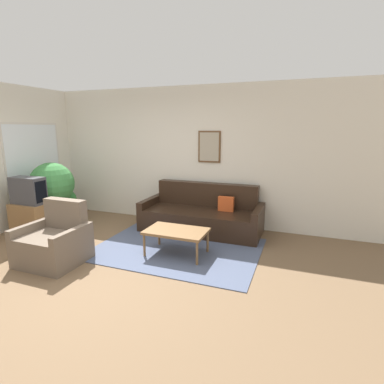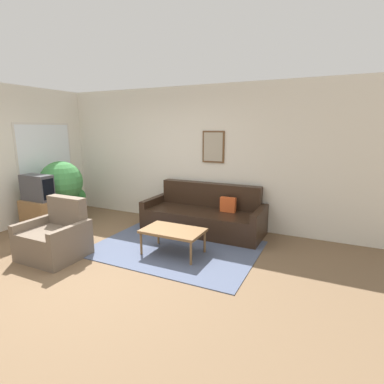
% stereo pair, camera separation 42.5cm
% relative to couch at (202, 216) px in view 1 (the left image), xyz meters
% --- Properties ---
extents(ground_plane, '(16.00, 16.00, 0.00)m').
position_rel_couch_xyz_m(ground_plane, '(-0.81, -2.03, -0.29)').
color(ground_plane, brown).
extents(area_rug, '(2.58, 1.84, 0.01)m').
position_rel_couch_xyz_m(area_rug, '(-0.09, -0.99, -0.29)').
color(area_rug, '#4C5670').
rests_on(area_rug, ground_plane).
extents(wall_back, '(8.00, 0.09, 2.70)m').
position_rel_couch_xyz_m(wall_back, '(-0.80, 0.46, 1.06)').
color(wall_back, silver).
rests_on(wall_back, ground_plane).
extents(couch, '(2.22, 0.90, 0.87)m').
position_rel_couch_xyz_m(couch, '(0.00, 0.00, 0.00)').
color(couch, black).
rests_on(couch, ground_plane).
extents(coffee_table, '(0.92, 0.57, 0.39)m').
position_rel_couch_xyz_m(coffee_table, '(-0.01, -1.18, 0.07)').
color(coffee_table, brown).
rests_on(coffee_table, ground_plane).
extents(tv_stand, '(0.65, 0.41, 0.58)m').
position_rel_couch_xyz_m(tv_stand, '(-2.83, -1.29, -0.00)').
color(tv_stand, olive).
rests_on(tv_stand, ground_plane).
extents(tv, '(0.62, 0.28, 0.48)m').
position_rel_couch_xyz_m(tv, '(-2.83, -1.29, 0.53)').
color(tv, '#424247').
rests_on(tv, tv_stand).
extents(armchair, '(0.85, 0.76, 0.87)m').
position_rel_couch_xyz_m(armchair, '(-1.56, -2.02, -0.00)').
color(armchair, '#6B5B4C').
rests_on(armchair, ground_plane).
extents(potted_plant_tall, '(0.83, 0.83, 1.25)m').
position_rel_couch_xyz_m(potted_plant_tall, '(-2.86, -0.71, 0.52)').
color(potted_plant_tall, '#935638').
rests_on(potted_plant_tall, ground_plane).
extents(potted_plant_by_window, '(0.37, 0.37, 0.61)m').
position_rel_couch_xyz_m(potted_plant_by_window, '(-2.94, -0.26, 0.08)').
color(potted_plant_by_window, '#383D42').
rests_on(potted_plant_by_window, ground_plane).
extents(potted_plant_small, '(0.46, 0.46, 0.78)m').
position_rel_couch_xyz_m(potted_plant_small, '(-3.09, -0.59, 0.20)').
color(potted_plant_small, '#935638').
rests_on(potted_plant_small, ground_plane).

